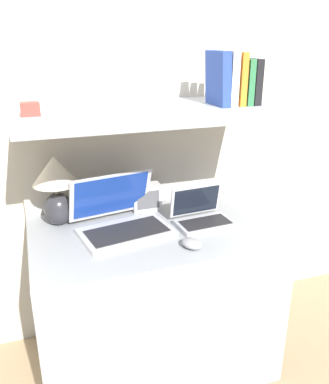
{
  "coord_description": "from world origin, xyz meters",
  "views": [
    {
      "loc": [
        -0.48,
        -1.23,
        1.53
      ],
      "look_at": [
        0.06,
        0.33,
        0.9
      ],
      "focal_mm": 38.0,
      "sensor_mm": 36.0,
      "label": 1
    }
  ],
  "objects_px": {
    "laptop_small": "(202,216)",
    "book_orange": "(236,79)",
    "book_blue": "(218,78)",
    "computer_mouse": "(192,243)",
    "shelf_gadget": "(30,109)",
    "book_white": "(227,78)",
    "laptop_large": "(121,220)",
    "book_black": "(251,81)",
    "router_box": "(146,197)",
    "table_lamp": "(56,183)",
    "book_green": "(243,81)"
  },
  "relations": [
    {
      "from": "laptop_large",
      "to": "book_black",
      "type": "relative_size",
      "value": 2.25
    },
    {
      "from": "laptop_small",
      "to": "router_box",
      "type": "distance_m",
      "value": 0.31
    },
    {
      "from": "router_box",
      "to": "shelf_gadget",
      "type": "height_order",
      "value": "shelf_gadget"
    },
    {
      "from": "table_lamp",
      "to": "book_blue",
      "type": "distance_m",
      "value": 0.84
    },
    {
      "from": "shelf_gadget",
      "to": "book_blue",
      "type": "bearing_deg",
      "value": 0.0
    },
    {
      "from": "computer_mouse",
      "to": "shelf_gadget",
      "type": "height_order",
      "value": "shelf_gadget"
    },
    {
      "from": "router_box",
      "to": "book_green",
      "type": "xyz_separation_m",
      "value": [
        0.41,
        -0.16,
        0.55
      ]
    },
    {
      "from": "book_black",
      "to": "shelf_gadget",
      "type": "relative_size",
      "value": 2.7
    },
    {
      "from": "computer_mouse",
      "to": "shelf_gadget",
      "type": "xyz_separation_m",
      "value": [
        -0.56,
        0.28,
        0.53
      ]
    },
    {
      "from": "computer_mouse",
      "to": "router_box",
      "type": "xyz_separation_m",
      "value": [
        -0.06,
        0.43,
        0.05
      ]
    },
    {
      "from": "book_black",
      "to": "shelf_gadget",
      "type": "height_order",
      "value": "book_black"
    },
    {
      "from": "book_green",
      "to": "book_white",
      "type": "height_order",
      "value": "book_white"
    },
    {
      "from": "laptop_large",
      "to": "book_orange",
      "type": "bearing_deg",
      "value": 3.12
    },
    {
      "from": "table_lamp",
      "to": "book_black",
      "type": "height_order",
      "value": "book_black"
    },
    {
      "from": "router_box",
      "to": "book_blue",
      "type": "distance_m",
      "value": 0.66
    },
    {
      "from": "computer_mouse",
      "to": "book_white",
      "type": "bearing_deg",
      "value": 46.38
    },
    {
      "from": "book_white",
      "to": "book_blue",
      "type": "distance_m",
      "value": 0.04
    },
    {
      "from": "laptop_small",
      "to": "book_orange",
      "type": "bearing_deg",
      "value": 25.45
    },
    {
      "from": "router_box",
      "to": "book_black",
      "type": "xyz_separation_m",
      "value": [
        0.45,
        -0.16,
        0.55
      ]
    },
    {
      "from": "table_lamp",
      "to": "laptop_small",
      "type": "bearing_deg",
      "value": -18.64
    },
    {
      "from": "book_blue",
      "to": "laptop_large",
      "type": "bearing_deg",
      "value": -176.29
    },
    {
      "from": "book_black",
      "to": "book_green",
      "type": "xyz_separation_m",
      "value": [
        -0.04,
        0.0,
        0.0
      ]
    },
    {
      "from": "laptop_large",
      "to": "book_black",
      "type": "bearing_deg",
      "value": 2.75
    },
    {
      "from": "shelf_gadget",
      "to": "laptop_small",
      "type": "bearing_deg",
      "value": -6.93
    },
    {
      "from": "book_orange",
      "to": "shelf_gadget",
      "type": "bearing_deg",
      "value": 180.0
    },
    {
      "from": "router_box",
      "to": "laptop_large",
      "type": "bearing_deg",
      "value": -132.53
    },
    {
      "from": "table_lamp",
      "to": "laptop_large",
      "type": "bearing_deg",
      "value": -31.3
    },
    {
      "from": "computer_mouse",
      "to": "book_blue",
      "type": "xyz_separation_m",
      "value": [
        0.22,
        0.28,
        0.62
      ]
    },
    {
      "from": "router_box",
      "to": "book_black",
      "type": "bearing_deg",
      "value": -19.23
    },
    {
      "from": "book_green",
      "to": "shelf_gadget",
      "type": "bearing_deg",
      "value": 180.0
    },
    {
      "from": "book_blue",
      "to": "shelf_gadget",
      "type": "distance_m",
      "value": 0.78
    },
    {
      "from": "computer_mouse",
      "to": "book_green",
      "type": "relative_size",
      "value": 0.59
    },
    {
      "from": "computer_mouse",
      "to": "book_orange",
      "type": "xyz_separation_m",
      "value": [
        0.31,
        0.28,
        0.61
      ]
    },
    {
      "from": "laptop_small",
      "to": "shelf_gadget",
      "type": "bearing_deg",
      "value": 173.07
    },
    {
      "from": "book_blue",
      "to": "shelf_gadget",
      "type": "relative_size",
      "value": 3.2
    },
    {
      "from": "table_lamp",
      "to": "book_orange",
      "type": "relative_size",
      "value": 1.45
    },
    {
      "from": "laptop_large",
      "to": "book_green",
      "type": "relative_size",
      "value": 2.25
    },
    {
      "from": "book_green",
      "to": "shelf_gadget",
      "type": "xyz_separation_m",
      "value": [
        -0.9,
        0.0,
        -0.07
      ]
    },
    {
      "from": "book_white",
      "to": "book_blue",
      "type": "xyz_separation_m",
      "value": [
        -0.04,
        -0.0,
        0.0
      ]
    },
    {
      "from": "shelf_gadget",
      "to": "book_white",
      "type": "bearing_deg",
      "value": 0.0
    },
    {
      "from": "laptop_large",
      "to": "laptop_small",
      "type": "distance_m",
      "value": 0.37
    },
    {
      "from": "table_lamp",
      "to": "computer_mouse",
      "type": "distance_m",
      "value": 0.66
    },
    {
      "from": "shelf_gadget",
      "to": "laptop_large",
      "type": "bearing_deg",
      "value": -5.18
    },
    {
      "from": "laptop_large",
      "to": "book_green",
      "type": "xyz_separation_m",
      "value": [
        0.58,
        0.03,
        0.57
      ]
    },
    {
      "from": "book_orange",
      "to": "shelf_gadget",
      "type": "xyz_separation_m",
      "value": [
        -0.87,
        0.0,
        -0.09
      ]
    },
    {
      "from": "computer_mouse",
      "to": "book_orange",
      "type": "distance_m",
      "value": 0.74
    },
    {
      "from": "router_box",
      "to": "book_orange",
      "type": "distance_m",
      "value": 0.69
    },
    {
      "from": "book_blue",
      "to": "book_orange",
      "type": "bearing_deg",
      "value": 0.0
    },
    {
      "from": "laptop_large",
      "to": "shelf_gadget",
      "type": "xyz_separation_m",
      "value": [
        -0.33,
        0.03,
        0.5
      ]
    },
    {
      "from": "table_lamp",
      "to": "router_box",
      "type": "xyz_separation_m",
      "value": [
        0.42,
        0.03,
        -0.13
      ]
    }
  ]
}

